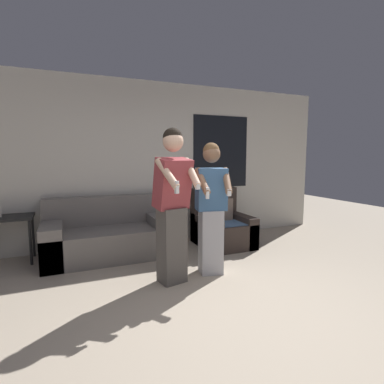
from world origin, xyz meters
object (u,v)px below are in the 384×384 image
at_px(armchair, 222,227).
at_px(person_right, 211,207).
at_px(person_left, 173,204).
at_px(couch, 109,236).
at_px(side_table, 10,223).

distance_m(armchair, person_right, 1.35).
distance_m(armchair, person_left, 1.78).
relative_size(couch, armchair, 1.94).
relative_size(person_left, person_right, 1.09).
xyz_separation_m(person_left, person_right, (0.54, 0.09, -0.09)).
bearing_deg(person_left, couch, 113.93).
height_order(side_table, person_right, person_right).
height_order(couch, person_right, person_right).
bearing_deg(couch, side_table, 171.19).
height_order(armchair, side_table, armchair).
bearing_deg(person_left, person_right, 9.13).
bearing_deg(couch, armchair, -5.36).
bearing_deg(couch, person_right, -47.17).
bearing_deg(side_table, armchair, -6.80).
bearing_deg(person_left, armchair, 41.64).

